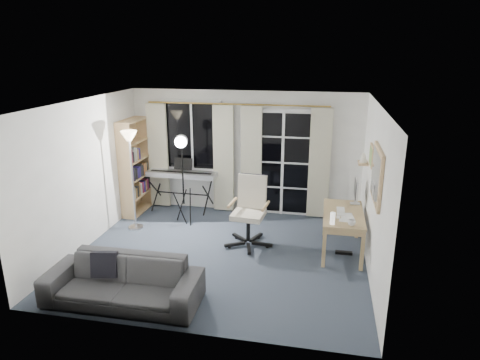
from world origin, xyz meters
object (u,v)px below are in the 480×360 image
keyboard_piano (182,175)px  desk (343,218)px  torchiere_lamp (130,151)px  bookshelf (133,169)px  sofa (122,275)px  mug (352,222)px  studio_light (182,152)px  office_chair (251,204)px  monitor (356,190)px

keyboard_piano → desk: 3.32m
desk → torchiere_lamp: bearing=176.6°
bookshelf → sofa: bookshelf is taller
torchiere_lamp → desk: bearing=-3.4°
keyboard_piano → mug: keyboard_piano is taller
torchiere_lamp → mug: torchiere_lamp is taller
studio_light → mug: (2.95, -1.06, -0.67)m
torchiere_lamp → office_chair: torchiere_lamp is taller
torchiere_lamp → studio_light: torchiere_lamp is taller
monitor → mug: (-0.10, -0.95, -0.20)m
studio_light → monitor: bearing=-15.6°
torchiere_lamp → office_chair: 2.30m
keyboard_piano → sofa: (0.29, -3.25, -0.37)m
keyboard_piano → office_chair: (1.59, -1.15, -0.08)m
monitor → mug: monitor is taller
studio_light → office_chair: size_ratio=1.50×
torchiere_lamp → mug: bearing=-10.8°
torchiere_lamp → mug: (3.77, -0.72, -0.73)m
bookshelf → keyboard_piano: bearing=13.4°
bookshelf → monitor: bearing=-6.9°
bookshelf → studio_light: (1.16, -0.43, 0.50)m
keyboard_piano → sofa: bearing=-83.4°
studio_light → desk: size_ratio=1.39×
office_chair → mug: 1.70m
office_chair → mug: size_ratio=10.58×
bookshelf → mug: size_ratio=17.06×
studio_light → mug: size_ratio=15.83×
mug → sofa: size_ratio=0.05×
bookshelf → sofa: bearing=-67.9°
monitor → sofa: size_ratio=0.24×
studio_light → bookshelf: bearing=146.0°
mug → monitor: bearing=84.2°
keyboard_piano → desk: keyboard_piano is taller
office_chair → sofa: (-1.29, -2.10, -0.29)m
monitor → sofa: 3.93m
desk → studio_light: bearing=169.0°
bookshelf → office_chair: bearing=-20.1°
torchiere_lamp → office_chair: bearing=-4.4°
studio_light → desk: studio_light is taller
studio_light → keyboard_piano: bearing=97.1°
monitor → bookshelf: bearing=172.7°
keyboard_piano → mug: size_ratio=12.76×
office_chair → keyboard_piano: bearing=149.3°
desk → sofa: bearing=-143.8°
bookshelf → keyboard_piano: bookshelf is taller
office_chair → monitor: office_chair is taller
bookshelf → keyboard_piano: size_ratio=1.34×
office_chair → studio_light: bearing=164.6°
studio_light → mug: 3.20m
keyboard_piano → monitor: (3.29, -0.75, 0.16)m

